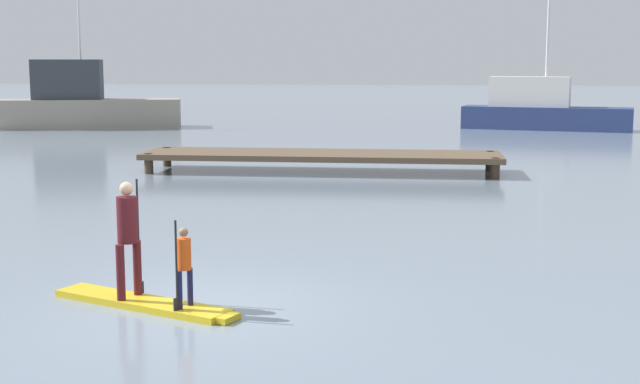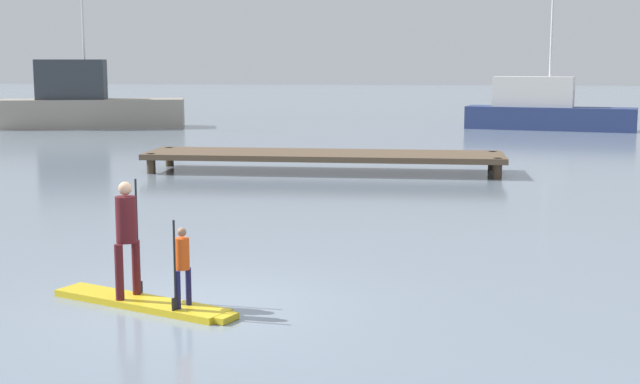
{
  "view_description": "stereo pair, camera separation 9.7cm",
  "coord_description": "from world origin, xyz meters",
  "px_view_note": "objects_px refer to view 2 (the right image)",
  "views": [
    {
      "loc": [
        3.15,
        -12.14,
        3.56
      ],
      "look_at": [
        1.32,
        3.94,
        1.12
      ],
      "focal_mm": 48.87,
      "sensor_mm": 36.0,
      "label": 1
    },
    {
      "loc": [
        3.25,
        -12.13,
        3.56
      ],
      "look_at": [
        1.32,
        3.94,
        1.12
      ],
      "focal_mm": 48.87,
      "sensor_mm": 36.0,
      "label": 2
    }
  ],
  "objects_px": {
    "paddler_child_solo": "(182,263)",
    "fishing_boat_green_midground": "(87,104)",
    "paddler_adult": "(127,231)",
    "fishing_boat_white_large": "(545,110)",
    "paddleboard_near": "(144,303)"
  },
  "relations": [
    {
      "from": "fishing_boat_green_midground",
      "to": "fishing_boat_white_large",
      "type": "bearing_deg",
      "value": 3.79
    },
    {
      "from": "paddleboard_near",
      "to": "paddler_adult",
      "type": "xyz_separation_m",
      "value": [
        -0.27,
        0.12,
        1.04
      ]
    },
    {
      "from": "paddler_child_solo",
      "to": "fishing_boat_green_midground",
      "type": "xyz_separation_m",
      "value": [
        -14.69,
        33.5,
        0.55
      ]
    },
    {
      "from": "paddleboard_near",
      "to": "fishing_boat_white_large",
      "type": "bearing_deg",
      "value": 73.5
    },
    {
      "from": "fishing_boat_white_large",
      "to": "paddler_child_solo",
      "type": "bearing_deg",
      "value": -105.35
    },
    {
      "from": "fishing_boat_green_midground",
      "to": "paddler_adult",
      "type": "bearing_deg",
      "value": -67.43
    },
    {
      "from": "paddler_adult",
      "to": "fishing_boat_white_large",
      "type": "bearing_deg",
      "value": 73.03
    },
    {
      "from": "paddleboard_near",
      "to": "paddler_child_solo",
      "type": "bearing_deg",
      "value": -24.47
    },
    {
      "from": "paddler_adult",
      "to": "fishing_boat_green_midground",
      "type": "relative_size",
      "value": 0.17
    },
    {
      "from": "paddler_adult",
      "to": "paddler_child_solo",
      "type": "bearing_deg",
      "value": -24.52
    },
    {
      "from": "paddler_adult",
      "to": "paddler_child_solo",
      "type": "relative_size",
      "value": 1.36
    },
    {
      "from": "paddleboard_near",
      "to": "paddler_child_solo",
      "type": "xyz_separation_m",
      "value": [
        0.67,
        -0.31,
        0.7
      ]
    },
    {
      "from": "paddler_child_solo",
      "to": "paddleboard_near",
      "type": "bearing_deg",
      "value": 155.53
    },
    {
      "from": "paddleboard_near",
      "to": "paddler_child_solo",
      "type": "height_order",
      "value": "paddler_child_solo"
    },
    {
      "from": "paddler_adult",
      "to": "fishing_boat_green_midground",
      "type": "xyz_separation_m",
      "value": [
        -13.74,
        33.07,
        0.2
      ]
    }
  ]
}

